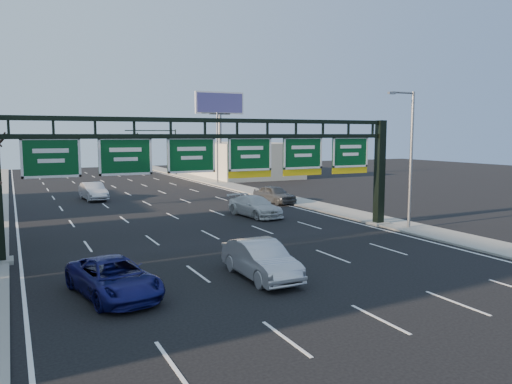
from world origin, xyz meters
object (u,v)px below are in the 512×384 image
sign_gantry (224,162)px  car_white_wagon (255,206)px  car_blue_suv (114,278)px  car_silver_sedan (261,260)px

sign_gantry → car_white_wagon: 9.76m
car_blue_suv → car_silver_sedan: size_ratio=1.06×
car_silver_sedan → car_white_wagon: 16.49m
car_silver_sedan → sign_gantry: bearing=78.5°
sign_gantry → car_silver_sedan: (-1.56, -7.81, -3.81)m
sign_gantry → car_blue_suv: sign_gantry is taller
car_silver_sedan → car_white_wagon: size_ratio=0.92×
car_blue_suv → car_silver_sedan: bearing=-13.3°
sign_gantry → car_silver_sedan: 8.83m
car_silver_sedan → car_white_wagon: (7.05, 14.90, -0.03)m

